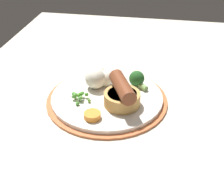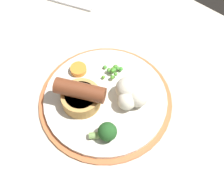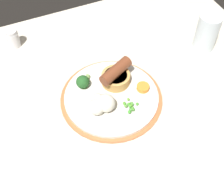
# 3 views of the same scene
# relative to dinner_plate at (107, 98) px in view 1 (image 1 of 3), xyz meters

# --- Properties ---
(dining_table) EXTENTS (1.10, 0.80, 0.03)m
(dining_table) POSITION_rel_dinner_plate_xyz_m (-0.03, 0.02, -0.02)
(dining_table) COLOR beige
(dining_table) RESTS_ON ground
(dinner_plate) EXTENTS (0.28, 0.28, 0.01)m
(dinner_plate) POSITION_rel_dinner_plate_xyz_m (0.00, 0.00, 0.00)
(dinner_plate) COLOR #CC6B3D
(dinner_plate) RESTS_ON dining_table
(sausage_pudding) EXTENTS (0.10, 0.08, 0.06)m
(sausage_pudding) POSITION_rel_dinner_plate_xyz_m (0.03, 0.04, 0.03)
(sausage_pudding) COLOR tan
(sausage_pudding) RESTS_ON dinner_plate
(pea_pile) EXTENTS (0.04, 0.05, 0.02)m
(pea_pile) POSITION_rel_dinner_plate_xyz_m (0.03, -0.06, 0.02)
(pea_pile) COLOR green
(pea_pile) RESTS_ON dinner_plate
(broccoli_floret_near) EXTENTS (0.05, 0.05, 0.04)m
(broccoli_floret_near) POSITION_rel_dinner_plate_xyz_m (-0.06, 0.06, 0.03)
(broccoli_floret_near) COLOR #235623
(broccoli_floret_near) RESTS_ON dinner_plate
(cauliflower_floret) EXTENTS (0.07, 0.06, 0.05)m
(cauliflower_floret) POSITION_rel_dinner_plate_xyz_m (-0.04, -0.03, 0.03)
(cauliflower_floret) COLOR silver
(cauliflower_floret) RESTS_ON dinner_plate
(carrot_slice_0) EXTENTS (0.05, 0.05, 0.01)m
(carrot_slice_0) POSITION_rel_dinner_plate_xyz_m (0.09, -0.01, 0.01)
(carrot_slice_0) COLOR orange
(carrot_slice_0) RESTS_ON dinner_plate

